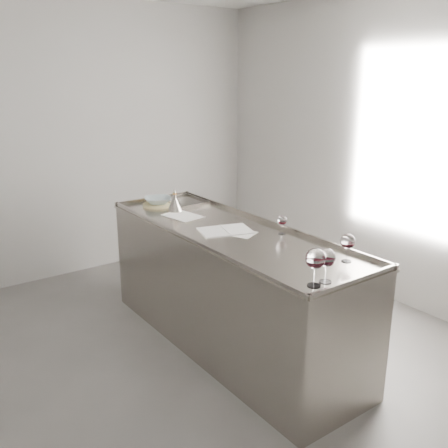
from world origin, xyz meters
TOP-DOWN VIEW (x-y plane):
  - room_shell at (0.00, 0.00)m, footprint 4.54×5.04m
  - counter at (0.50, 0.30)m, footprint 0.77×2.42m
  - wine_glass_left at (0.29, -0.78)m, footprint 0.11×0.11m
  - wine_glass_middle at (0.38, -0.78)m, footprint 0.10×0.10m
  - wine_glass_right at (0.72, -0.63)m, footprint 0.09×0.09m
  - wine_glass_small at (0.78, 0.02)m, footprint 0.07×0.07m
  - notebook at (0.47, 0.32)m, footprint 0.44×0.36m
  - loose_paper_top at (0.52, 0.23)m, footprint 0.28×0.32m
  - loose_paper_under at (0.43, 0.85)m, footprint 0.27×0.35m
  - trivet at (0.43, 1.28)m, footprint 0.35×0.35m
  - ceramic_bowl at (0.43, 1.28)m, footprint 0.31×0.31m
  - wine_funnel at (0.46, 1.02)m, footprint 0.14×0.14m

SIDE VIEW (x-z plane):
  - counter at x=0.50m, z-range -0.01..0.96m
  - loose_paper_top at x=0.52m, z-range 0.94..0.94m
  - loose_paper_under at x=0.43m, z-range 0.94..0.95m
  - notebook at x=0.47m, z-range 0.94..0.95m
  - trivet at x=0.43m, z-range 0.94..0.96m
  - ceramic_bowl at x=0.43m, z-range 0.96..1.02m
  - wine_funnel at x=0.46m, z-range 0.90..1.10m
  - wine_glass_small at x=0.78m, z-range 0.97..1.11m
  - wine_glass_right at x=0.72m, z-range 0.98..1.16m
  - wine_glass_middle at x=0.38m, z-range 0.98..1.18m
  - wine_glass_left at x=0.29m, z-range 0.99..1.21m
  - room_shell at x=0.00m, z-range -0.02..2.82m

